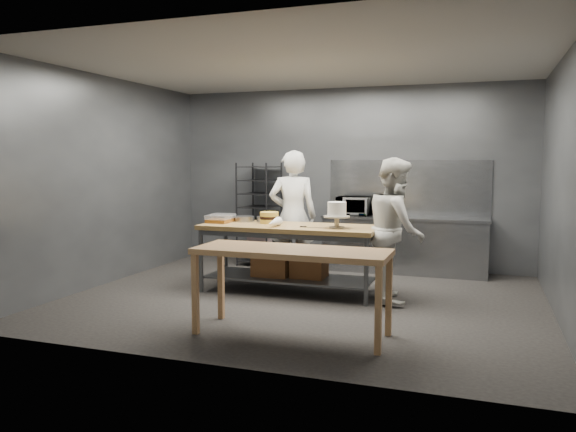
{
  "coord_description": "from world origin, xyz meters",
  "views": [
    {
      "loc": [
        2.17,
        -6.81,
        1.81
      ],
      "look_at": [
        -0.3,
        0.26,
        1.05
      ],
      "focal_mm": 35.0,
      "sensor_mm": 36.0,
      "label": 1
    }
  ],
  "objects_px": {
    "near_counter": "(292,257)",
    "microwave": "(354,206)",
    "work_table": "(289,250)",
    "chef_right": "(396,230)",
    "layer_cake": "(269,218)",
    "frosted_cake_stand": "(337,212)",
    "chef_behind": "(293,216)",
    "speed_rack": "(259,215)"
  },
  "relations": [
    {
      "from": "work_table",
      "to": "layer_cake",
      "type": "bearing_deg",
      "value": 161.19
    },
    {
      "from": "speed_rack",
      "to": "microwave",
      "type": "bearing_deg",
      "value": 2.79
    },
    {
      "from": "speed_rack",
      "to": "microwave",
      "type": "relative_size",
      "value": 3.23
    },
    {
      "from": "work_table",
      "to": "layer_cake",
      "type": "xyz_separation_m",
      "value": [
        -0.33,
        0.11,
        0.43
      ]
    },
    {
      "from": "work_table",
      "to": "near_counter",
      "type": "distance_m",
      "value": 1.91
    },
    {
      "from": "near_counter",
      "to": "speed_rack",
      "type": "xyz_separation_m",
      "value": [
        -1.8,
        3.56,
        0.04
      ]
    },
    {
      "from": "near_counter",
      "to": "speed_rack",
      "type": "distance_m",
      "value": 3.99
    },
    {
      "from": "work_table",
      "to": "frosted_cake_stand",
      "type": "bearing_deg",
      "value": -8.59
    },
    {
      "from": "chef_right",
      "to": "speed_rack",
      "type": "bearing_deg",
      "value": 42.84
    },
    {
      "from": "work_table",
      "to": "frosted_cake_stand",
      "type": "xyz_separation_m",
      "value": [
        0.7,
        -0.11,
        0.56
      ]
    },
    {
      "from": "microwave",
      "to": "frosted_cake_stand",
      "type": "distance_m",
      "value": 1.98
    },
    {
      "from": "near_counter",
      "to": "frosted_cake_stand",
      "type": "height_order",
      "value": "frosted_cake_stand"
    },
    {
      "from": "chef_right",
      "to": "layer_cake",
      "type": "xyz_separation_m",
      "value": [
        -1.76,
        0.09,
        0.08
      ]
    },
    {
      "from": "work_table",
      "to": "chef_behind",
      "type": "bearing_deg",
      "value": 104.39
    },
    {
      "from": "near_counter",
      "to": "layer_cake",
      "type": "distance_m",
      "value": 2.13
    },
    {
      "from": "microwave",
      "to": "layer_cake",
      "type": "xyz_separation_m",
      "value": [
        -0.81,
        -1.75,
        -0.05
      ]
    },
    {
      "from": "chef_behind",
      "to": "frosted_cake_stand",
      "type": "distance_m",
      "value": 1.21
    },
    {
      "from": "chef_behind",
      "to": "frosted_cake_stand",
      "type": "xyz_separation_m",
      "value": [
        0.88,
        -0.82,
        0.17
      ]
    },
    {
      "from": "chef_right",
      "to": "microwave",
      "type": "relative_size",
      "value": 3.38
    },
    {
      "from": "speed_rack",
      "to": "chef_behind",
      "type": "height_order",
      "value": "chef_behind"
    },
    {
      "from": "near_counter",
      "to": "chef_behind",
      "type": "bearing_deg",
      "value": 108.49
    },
    {
      "from": "microwave",
      "to": "chef_right",
      "type": "bearing_deg",
      "value": -62.64
    },
    {
      "from": "near_counter",
      "to": "microwave",
      "type": "relative_size",
      "value": 3.69
    },
    {
      "from": "work_table",
      "to": "microwave",
      "type": "height_order",
      "value": "microwave"
    },
    {
      "from": "chef_right",
      "to": "near_counter",
      "type": "bearing_deg",
      "value": 143.38
    },
    {
      "from": "frosted_cake_stand",
      "to": "near_counter",
      "type": "bearing_deg",
      "value": -91.61
    },
    {
      "from": "work_table",
      "to": "chef_right",
      "type": "bearing_deg",
      "value": 0.96
    },
    {
      "from": "near_counter",
      "to": "chef_behind",
      "type": "height_order",
      "value": "chef_behind"
    },
    {
      "from": "work_table",
      "to": "near_counter",
      "type": "height_order",
      "value": "work_table"
    },
    {
      "from": "speed_rack",
      "to": "layer_cake",
      "type": "relative_size",
      "value": 6.76
    },
    {
      "from": "work_table",
      "to": "speed_rack",
      "type": "xyz_separation_m",
      "value": [
        -1.15,
        1.78,
        0.28
      ]
    },
    {
      "from": "frosted_cake_stand",
      "to": "work_table",
      "type": "bearing_deg",
      "value": 171.41
    },
    {
      "from": "chef_behind",
      "to": "layer_cake",
      "type": "relative_size",
      "value": 7.49
    },
    {
      "from": "work_table",
      "to": "chef_right",
      "type": "relative_size",
      "value": 1.31
    },
    {
      "from": "work_table",
      "to": "chef_behind",
      "type": "distance_m",
      "value": 0.84
    },
    {
      "from": "near_counter",
      "to": "speed_rack",
      "type": "relative_size",
      "value": 1.14
    },
    {
      "from": "microwave",
      "to": "layer_cake",
      "type": "bearing_deg",
      "value": -114.94
    },
    {
      "from": "chef_right",
      "to": "microwave",
      "type": "xyz_separation_m",
      "value": [
        -0.95,
        1.83,
        0.13
      ]
    },
    {
      "from": "layer_cake",
      "to": "frosted_cake_stand",
      "type": "bearing_deg",
      "value": -11.94
    },
    {
      "from": "chef_right",
      "to": "frosted_cake_stand",
      "type": "relative_size",
      "value": 5.39
    },
    {
      "from": "chef_behind",
      "to": "microwave",
      "type": "relative_size",
      "value": 3.58
    },
    {
      "from": "speed_rack",
      "to": "frosted_cake_stand",
      "type": "xyz_separation_m",
      "value": [
        1.85,
        -1.88,
        0.28
      ]
    }
  ]
}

